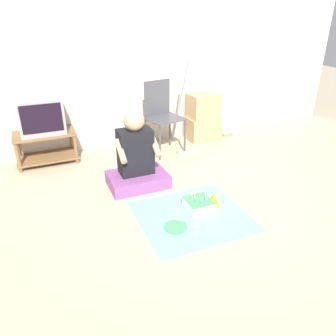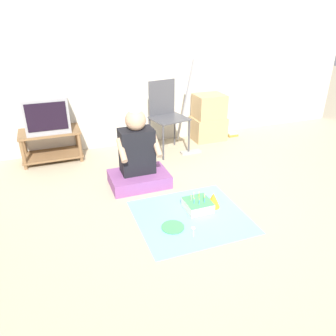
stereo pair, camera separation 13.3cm
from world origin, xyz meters
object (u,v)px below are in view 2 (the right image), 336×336
Objects in this scene: paper_plate at (173,227)px; dust_mop at (187,124)px; party_hat_blue at (213,200)px; tv at (46,114)px; cardboard_box_stack at (209,118)px; folding_chair at (166,111)px; birthday_cake at (198,205)px; book_pile at (232,134)px; person_seated at (138,159)px.

dust_mop is at bearing 62.75° from paper_plate.
party_hat_blue is 0.53m from paper_plate.
tv is at bearing 115.72° from paper_plate.
tv is at bearing 179.74° from cardboard_box_stack.
cardboard_box_stack is (0.74, 0.19, -0.23)m from folding_chair.
cardboard_box_stack is 0.53m from dust_mop.
tv reaches higher than birthday_cake.
paper_plate is (-1.71, -1.89, -0.01)m from book_pile.
cardboard_box_stack is at bearing 14.55° from folding_chair.
tv is at bearing 170.85° from dust_mop.
party_hat_blue is 0.73× the size of paper_plate.
person_seated reaches higher than party_hat_blue.
tv is 1.80m from dust_mop.
dust_mop reaches higher than paper_plate.
cardboard_box_stack reaches higher than book_pile.
party_hat_blue is at bearing -92.33° from folding_chair.
cardboard_box_stack is 0.54× the size of dust_mop.
cardboard_box_stack is at bearing 65.02° from party_hat_blue.
birthday_cake is 0.16m from party_hat_blue.
book_pile reaches higher than paper_plate.
folding_chair reaches higher than book_pile.
party_hat_blue reaches higher than book_pile.
person_seated reaches higher than cardboard_box_stack.
cardboard_box_stack is 4.44× the size of party_hat_blue.
person_seated is 3.74× the size of birthday_cake.
person_seated is 0.85m from birthday_cake.
birthday_cake reaches higher than paper_plate.
tv is at bearing 179.67° from book_pile.
cardboard_box_stack is at bearing 60.66° from birthday_cake.
book_pile is at bearing 9.19° from folding_chair.
folding_chair is 1.61m from birthday_cake.
book_pile is (2.63, -0.02, -0.60)m from tv.
cardboard_box_stack is 4.21× the size of book_pile.
dust_mop reaches higher than cardboard_box_stack.
tv is 0.55× the size of folding_chair.
dust_mop is (1.76, -0.28, -0.25)m from tv.
book_pile is 2.55m from paper_plate.
paper_plate is at bearing -117.25° from dust_mop.
book_pile is at bearing 54.66° from party_hat_blue.
dust_mop reaches higher than person_seated.
person_seated is at bearing -49.35° from tv.
dust_mop is 1.15m from person_seated.
folding_chair is at bearing 71.90° from paper_plate.
tv is at bearing 130.65° from person_seated.
birthday_cake is (-0.22, -1.52, -0.49)m from folding_chair.
birthday_cake is at bearing -53.91° from tv.
person_seated is at bearing -127.65° from folding_chair.
person_seated is at bearing -143.77° from cardboard_box_stack.
book_pile is 2.04m from person_seated.
person_seated is (-1.35, -0.99, -0.02)m from cardboard_box_stack.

